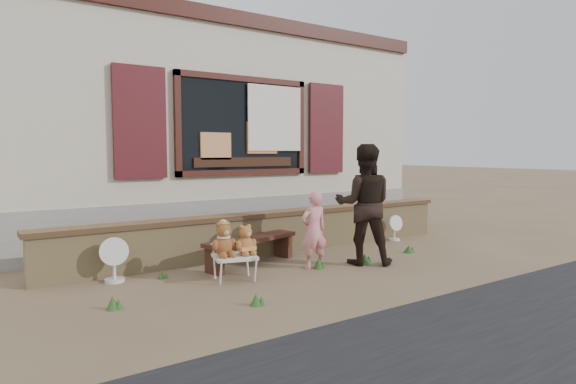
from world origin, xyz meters
TOP-DOWN VIEW (x-y plane):
  - ground at (0.00, 0.00)m, footprint 80.00×80.00m
  - shopfront at (0.00, 4.49)m, footprint 8.04×5.13m
  - brick_wall at (0.00, 1.00)m, footprint 7.10×0.36m
  - bench at (-0.71, 0.48)m, footprint 1.59×0.72m
  - folding_chair at (-1.29, -0.10)m, footprint 0.61×0.57m
  - teddy_bear_left at (-1.42, -0.07)m, footprint 0.38×0.35m
  - teddy_bear_right at (-1.15, -0.14)m, footprint 0.34×0.31m
  - child at (-0.10, -0.18)m, footprint 0.41×0.29m
  - adult at (0.66, -0.36)m, footprint 1.06×1.03m
  - fan_left at (-2.56, 0.65)m, footprint 0.36×0.24m
  - fan_right at (2.38, 0.67)m, footprint 0.29×0.20m
  - grass_tufts at (-0.26, -0.38)m, footprint 4.79×1.73m

SIDE VIEW (x-z plane):
  - ground at x=0.00m, z-range 0.00..0.00m
  - grass_tufts at x=-0.26m, z-range -0.01..0.14m
  - fan_right at x=2.38m, z-range 0.00..0.47m
  - fan_left at x=-2.56m, z-range 0.00..0.56m
  - folding_chair at x=-1.29m, z-range 0.13..0.44m
  - bench at x=-0.71m, z-range 0.09..0.49m
  - brick_wall at x=0.00m, z-range 0.01..0.67m
  - teddy_bear_right at x=-1.15m, z-range 0.31..0.70m
  - child at x=-0.10m, z-range 0.00..1.07m
  - teddy_bear_left at x=-1.42m, z-range 0.31..0.76m
  - adult at x=0.66m, z-range 0.00..1.72m
  - shopfront at x=0.00m, z-range 0.00..4.00m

